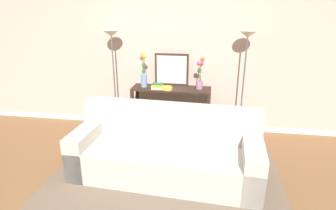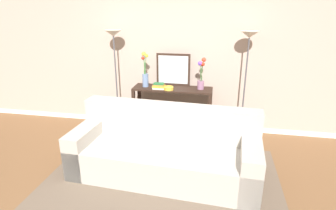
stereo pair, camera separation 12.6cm
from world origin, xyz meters
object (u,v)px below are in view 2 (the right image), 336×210
fruit_bowl (169,88)px  floor_lamp_left (114,53)px  couch (165,152)px  book_row_under_console (151,129)px  vase_tall_flowers (145,73)px  book_stack (159,86)px  console_table (172,102)px  vase_short_flowers (201,77)px  floor_lamp_right (248,56)px  wall_mirror (173,70)px

fruit_bowl → floor_lamp_left: bearing=171.3°
couch → book_row_under_console: size_ratio=7.59×
vase_tall_flowers → couch: bearing=-64.5°
vase_tall_flowers → book_stack: size_ratio=2.60×
console_table → vase_short_flowers: vase_short_flowers is taller
console_table → vase_tall_flowers: bearing=179.8°
book_row_under_console → fruit_bowl: bearing=-19.9°
vase_short_flowers → book_row_under_console: (-0.85, -0.02, -0.98)m
vase_tall_flowers → floor_lamp_left: bearing=178.1°
book_row_under_console → book_stack: bearing=-28.7°
vase_tall_flowers → floor_lamp_right: bearing=0.6°
console_table → wall_mirror: bearing=96.5°
floor_lamp_right → book_stack: bearing=-175.1°
fruit_bowl → console_table: bearing=70.9°
vase_short_flowers → book_row_under_console: 1.29m
floor_lamp_left → fruit_bowl: 1.08m
wall_mirror → console_table: bearing=-83.5°
floor_lamp_right → book_stack: (-1.36, -0.12, -0.51)m
floor_lamp_left → book_row_under_console: 1.44m
console_table → book_row_under_console: console_table is taller
floor_lamp_left → vase_short_flowers: bearing=-0.1°
floor_lamp_right → fruit_bowl: floor_lamp_right is taller
console_table → floor_lamp_right: size_ratio=0.74×
book_stack → floor_lamp_left: bearing=171.5°
couch → floor_lamp_right: size_ratio=1.38×
floor_lamp_right → fruit_bowl: size_ratio=11.15×
book_row_under_console → vase_short_flowers: bearing=1.1°
book_stack → console_table: bearing=25.2°
wall_mirror → fruit_bowl: bearing=-94.9°
floor_lamp_left → wall_mirror: (0.96, 0.14, -0.27)m
console_table → fruit_bowl: fruit_bowl is taller
book_stack → couch: bearing=-73.8°
floor_lamp_right → book_stack: size_ratio=7.92×
floor_lamp_right → vase_short_flowers: 0.77m
floor_lamp_left → vase_tall_flowers: floor_lamp_left is taller
vase_tall_flowers → vase_short_flowers: size_ratio=1.13×
book_row_under_console → vase_tall_flowers: bearing=178.6°
floor_lamp_left → book_row_under_console: (0.60, -0.02, -1.31)m
couch → vase_short_flowers: vase_short_flowers is taller
vase_short_flowers → floor_lamp_left: bearing=179.9°
wall_mirror → fruit_bowl: size_ratio=3.60×
console_table → fruit_bowl: size_ratio=8.26×
floor_lamp_left → vase_tall_flowers: (0.52, -0.02, -0.31)m
vase_tall_flowers → fruit_bowl: (0.42, -0.13, -0.20)m
console_table → floor_lamp_left: size_ratio=0.75×
vase_short_flowers → book_row_under_console: size_ratio=1.60×
couch → floor_lamp_right: 1.93m
floor_lamp_left → fruit_bowl: floor_lamp_left is taller
floor_lamp_left → fruit_bowl: bearing=-8.7°
couch → vase_tall_flowers: size_ratio=4.19×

